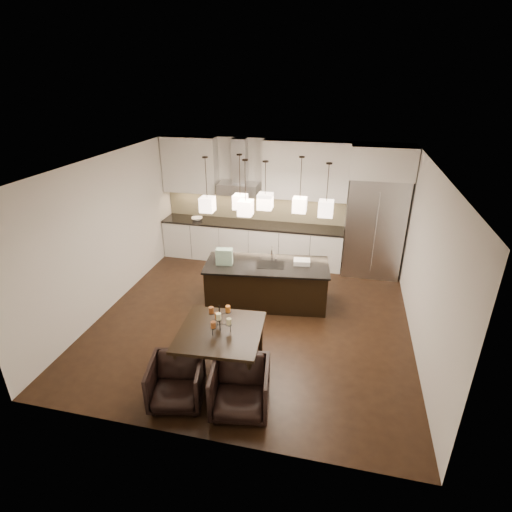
% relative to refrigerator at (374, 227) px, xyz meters
% --- Properties ---
extents(floor, '(5.50, 5.50, 0.02)m').
position_rel_refrigerator_xyz_m(floor, '(-2.10, -2.38, -1.08)').
color(floor, black).
rests_on(floor, ground).
extents(ceiling, '(5.50, 5.50, 0.02)m').
position_rel_refrigerator_xyz_m(ceiling, '(-2.10, -2.38, 1.73)').
color(ceiling, white).
rests_on(ceiling, wall_back).
extents(wall_back, '(5.50, 0.02, 2.80)m').
position_rel_refrigerator_xyz_m(wall_back, '(-2.10, 0.38, 0.32)').
color(wall_back, silver).
rests_on(wall_back, ground).
extents(wall_front, '(5.50, 0.02, 2.80)m').
position_rel_refrigerator_xyz_m(wall_front, '(-2.10, -5.14, 0.32)').
color(wall_front, silver).
rests_on(wall_front, ground).
extents(wall_left, '(0.02, 5.50, 2.80)m').
position_rel_refrigerator_xyz_m(wall_left, '(-4.86, -2.38, 0.32)').
color(wall_left, silver).
rests_on(wall_left, ground).
extents(wall_right, '(0.02, 5.50, 2.80)m').
position_rel_refrigerator_xyz_m(wall_right, '(0.66, -2.38, 0.32)').
color(wall_right, silver).
rests_on(wall_right, ground).
extents(refrigerator, '(1.20, 0.72, 2.15)m').
position_rel_refrigerator_xyz_m(refrigerator, '(0.00, 0.00, 0.00)').
color(refrigerator, '#B7B7BA').
rests_on(refrigerator, floor).
extents(fridge_panel, '(1.26, 0.72, 0.65)m').
position_rel_refrigerator_xyz_m(fridge_panel, '(0.00, 0.00, 1.40)').
color(fridge_panel, silver).
rests_on(fridge_panel, refrigerator).
extents(lower_cabinets, '(4.21, 0.62, 0.88)m').
position_rel_refrigerator_xyz_m(lower_cabinets, '(-2.73, 0.05, -0.64)').
color(lower_cabinets, silver).
rests_on(lower_cabinets, floor).
extents(countertop, '(4.21, 0.66, 0.04)m').
position_rel_refrigerator_xyz_m(countertop, '(-2.73, 0.05, -0.17)').
color(countertop, black).
rests_on(countertop, lower_cabinets).
extents(backsplash, '(4.21, 0.02, 0.63)m').
position_rel_refrigerator_xyz_m(backsplash, '(-2.73, 0.35, 0.16)').
color(backsplash, beige).
rests_on(backsplash, countertop).
extents(upper_cab_left, '(1.25, 0.35, 1.25)m').
position_rel_refrigerator_xyz_m(upper_cab_left, '(-4.20, 0.19, 1.10)').
color(upper_cab_left, silver).
rests_on(upper_cab_left, wall_back).
extents(upper_cab_right, '(1.85, 0.35, 1.25)m').
position_rel_refrigerator_xyz_m(upper_cab_right, '(-1.55, 0.19, 1.10)').
color(upper_cab_right, silver).
rests_on(upper_cab_right, wall_back).
extents(hood_canopy, '(0.90, 0.52, 0.24)m').
position_rel_refrigerator_xyz_m(hood_canopy, '(-3.03, 0.10, 0.65)').
color(hood_canopy, '#B7B7BA').
rests_on(hood_canopy, wall_back).
extents(hood_chimney, '(0.30, 0.28, 0.96)m').
position_rel_refrigerator_xyz_m(hood_chimney, '(-3.03, 0.21, 1.24)').
color(hood_chimney, '#B7B7BA').
rests_on(hood_chimney, hood_canopy).
extents(fruit_bowl, '(0.33, 0.33, 0.06)m').
position_rel_refrigerator_xyz_m(fruit_bowl, '(-4.04, 0.00, -0.12)').
color(fruit_bowl, silver).
rests_on(fruit_bowl, countertop).
extents(island_body, '(2.33, 1.17, 0.79)m').
position_rel_refrigerator_xyz_m(island_body, '(-1.98, -1.80, -0.68)').
color(island_body, black).
rests_on(island_body, floor).
extents(island_top, '(2.41, 1.25, 0.04)m').
position_rel_refrigerator_xyz_m(island_top, '(-1.98, -1.80, -0.27)').
color(island_top, black).
rests_on(island_top, island_body).
extents(faucet, '(0.12, 0.22, 0.34)m').
position_rel_refrigerator_xyz_m(faucet, '(-1.90, -1.70, -0.08)').
color(faucet, silver).
rests_on(faucet, island_top).
extents(tote_bag, '(0.32, 0.20, 0.30)m').
position_rel_refrigerator_xyz_m(tote_bag, '(-2.75, -1.96, -0.10)').
color(tote_bag, '#1B5A39').
rests_on(tote_bag, island_top).
extents(food_container, '(0.33, 0.25, 0.09)m').
position_rel_refrigerator_xyz_m(food_container, '(-1.34, -1.65, -0.21)').
color(food_container, silver).
rests_on(food_container, island_top).
extents(dining_table, '(1.27, 1.27, 0.71)m').
position_rel_refrigerator_xyz_m(dining_table, '(-2.24, -3.87, -0.72)').
color(dining_table, black).
rests_on(dining_table, floor).
extents(candelabra, '(0.36, 0.36, 0.42)m').
position_rel_refrigerator_xyz_m(candelabra, '(-2.24, -3.87, -0.16)').
color(candelabra, black).
rests_on(candelabra, dining_table).
extents(candle_a, '(0.08, 0.08, 0.09)m').
position_rel_refrigerator_xyz_m(candle_a, '(-2.11, -3.86, -0.20)').
color(candle_a, '#F9F6B8').
rests_on(candle_a, candelabra).
extents(candle_b, '(0.08, 0.08, 0.09)m').
position_rel_refrigerator_xyz_m(candle_b, '(-2.31, -3.76, -0.20)').
color(candle_b, '#C26720').
rests_on(candle_b, candelabra).
extents(candle_c, '(0.08, 0.08, 0.09)m').
position_rel_refrigerator_xyz_m(candle_c, '(-2.30, -3.99, -0.20)').
color(candle_c, brown).
rests_on(candle_c, candelabra).
extents(candle_d, '(0.08, 0.08, 0.09)m').
position_rel_refrigerator_xyz_m(candle_d, '(-2.14, -3.78, -0.04)').
color(candle_d, '#C26720').
rests_on(candle_d, candelabra).
extents(candle_e, '(0.08, 0.08, 0.09)m').
position_rel_refrigerator_xyz_m(candle_e, '(-2.36, -3.86, -0.04)').
color(candle_e, brown).
rests_on(candle_e, candelabra).
extents(candle_f, '(0.08, 0.08, 0.09)m').
position_rel_refrigerator_xyz_m(candle_f, '(-2.21, -3.99, -0.04)').
color(candle_f, '#F9F6B8').
rests_on(candle_f, candelabra).
extents(armchair_left, '(0.83, 0.84, 0.65)m').
position_rel_refrigerator_xyz_m(armchair_left, '(-2.63, -4.61, -0.75)').
color(armchair_left, black).
rests_on(armchair_left, floor).
extents(armchair_right, '(0.85, 0.87, 0.69)m').
position_rel_refrigerator_xyz_m(armchair_right, '(-1.76, -4.55, -0.73)').
color(armchair_right, black).
rests_on(armchair_right, floor).
extents(pendant_a, '(0.24, 0.24, 0.26)m').
position_rel_refrigerator_xyz_m(pendant_a, '(-3.04, -1.96, 0.89)').
color(pendant_a, '#FCDABE').
rests_on(pendant_a, ceiling).
extents(pendant_b, '(0.24, 0.24, 0.26)m').
position_rel_refrigerator_xyz_m(pendant_b, '(-2.53, -1.59, 0.86)').
color(pendant_b, '#FCDABE').
rests_on(pendant_b, ceiling).
extents(pendant_c, '(0.24, 0.24, 0.26)m').
position_rel_refrigerator_xyz_m(pendant_c, '(-1.97, -2.07, 1.05)').
color(pendant_c, '#FCDABE').
rests_on(pendant_c, ceiling).
extents(pendant_d, '(0.24, 0.24, 0.26)m').
position_rel_refrigerator_xyz_m(pendant_d, '(-1.44, -1.57, 0.87)').
color(pendant_d, '#FCDABE').
rests_on(pendant_d, ceiling).
extents(pendant_e, '(0.24, 0.24, 0.26)m').
position_rel_refrigerator_xyz_m(pendant_e, '(-0.96, -2.00, 0.97)').
color(pendant_e, '#FCDABE').
rests_on(pendant_e, ceiling).
extents(pendant_f, '(0.24, 0.24, 0.26)m').
position_rel_refrigerator_xyz_m(pendant_f, '(-2.32, -2.03, 0.90)').
color(pendant_f, '#FCDABE').
rests_on(pendant_f, ceiling).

